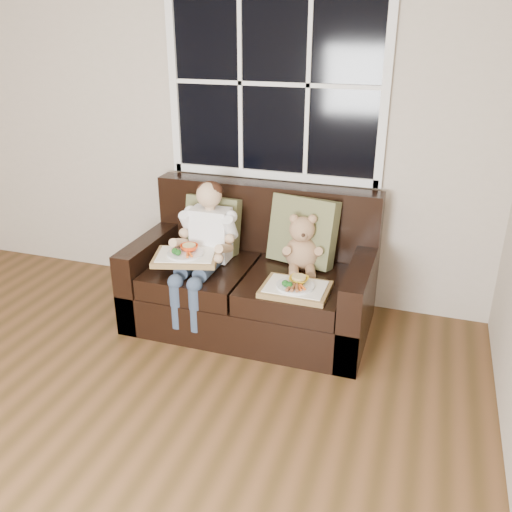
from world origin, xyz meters
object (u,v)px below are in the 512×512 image
(teddy_bear, at_px, (302,247))
(tray_right, at_px, (296,288))
(child, at_px, (205,239))
(loveseat, at_px, (253,282))
(tray_left, at_px, (186,255))

(teddy_bear, relative_size, tray_right, 0.97)
(child, relative_size, tray_right, 2.09)
(loveseat, height_order, tray_left, loveseat)
(child, xyz_separation_m, tray_right, (0.71, -0.20, -0.17))
(child, bearing_deg, teddy_bear, 13.74)
(teddy_bear, height_order, tray_right, teddy_bear)
(child, xyz_separation_m, teddy_bear, (0.66, 0.16, -0.04))
(loveseat, relative_size, child, 1.87)
(teddy_bear, distance_m, tray_right, 0.39)
(loveseat, bearing_deg, child, -158.98)
(teddy_bear, relative_size, tray_left, 0.82)
(child, distance_m, tray_left, 0.19)
(tray_left, bearing_deg, tray_right, -19.39)
(loveseat, distance_m, tray_right, 0.54)
(tray_right, bearing_deg, teddy_bear, 99.04)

